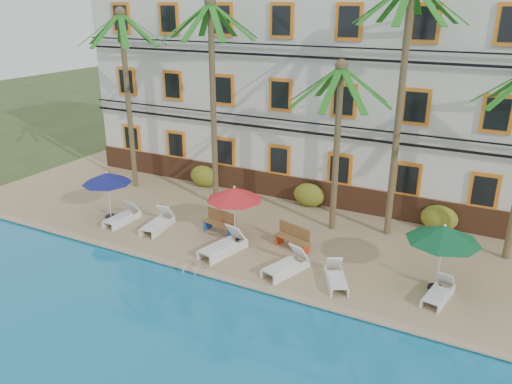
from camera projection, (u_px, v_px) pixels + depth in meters
The scene contains 23 objects.
ground at pixel (235, 273), 18.10m from camera, with size 100.00×100.00×0.00m, color #384C23.
pool_deck at pixel (291, 220), 22.20m from camera, with size 30.00×12.00×0.25m, color tan.
pool_coping at pixel (222, 277), 17.25m from camera, with size 30.00×0.35×0.06m, color tan.
hotel_building at pixel (334, 85), 24.46m from camera, with size 25.40×6.44×10.22m.
palm_a at pixel (126, 78), 23.94m from camera, with size 4.06×4.06×8.76m.
palm_b at pixel (212, 80), 21.52m from camera, with size 4.06×4.06×9.21m.
palm_c at pixel (338, 123), 19.48m from camera, with size 4.06×4.06×6.96m.
palm_d at pixel (402, 82), 18.37m from camera, with size 4.06×4.06×9.92m.
shrub_left at pixel (204, 176), 25.71m from camera, with size 1.50×0.90×1.10m, color #2F5E1B.
shrub_mid at pixel (309, 195), 23.19m from camera, with size 1.50×0.90×1.10m, color #2F5E1B.
shrub_right at pixel (439, 218), 20.69m from camera, with size 1.50×0.90×1.10m, color #2F5E1B.
umbrella_blue at pixel (107, 178), 21.53m from camera, with size 2.14×2.14×2.14m.
umbrella_red at pixel (234, 194), 19.48m from camera, with size 2.26×2.26×2.26m.
umbrella_green at pixel (444, 234), 15.88m from camera, with size 2.37×2.37×2.38m.
lounger_a at pixel (123, 216), 21.55m from camera, with size 0.70×1.81×0.84m.
lounger_b at pixel (158, 223), 20.92m from camera, with size 0.88×1.93×0.88m.
lounger_c at pixel (224, 245), 18.89m from camera, with size 1.18×2.18×0.98m.
lounger_d at pixel (287, 265), 17.55m from camera, with size 1.26×2.00×0.89m.
lounger_e at pixel (336, 277), 16.85m from camera, with size 1.31×1.76×0.79m.
lounger_f at pixel (439, 292), 15.95m from camera, with size 0.86×1.72×0.77m.
bench_left at pixel (221, 222), 20.52m from camera, with size 1.56×0.72×0.93m.
bench_right at pixel (294, 237), 19.20m from camera, with size 1.57×0.88×0.93m.
pool_ladder at pixel (194, 272), 17.64m from camera, with size 0.54×0.74×0.74m.
Camera 1 is at (8.00, -13.73, 9.18)m, focal length 35.00 mm.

